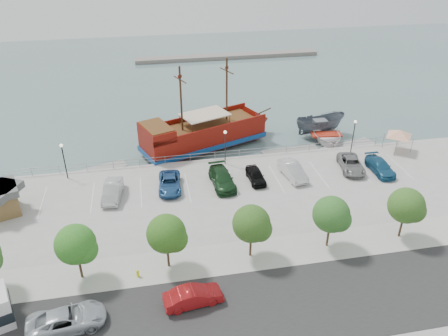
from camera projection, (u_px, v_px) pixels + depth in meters
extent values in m
plane|color=#506968|center=(237.00, 200.00, 46.85)|extent=(160.00, 160.00, 0.00)
cube|color=#252525|center=(282.00, 306.00, 32.68)|extent=(100.00, 8.00, 0.04)
cube|color=#AAAA9A|center=(261.00, 254.00, 37.80)|extent=(100.00, 4.00, 0.05)
cylinder|color=gray|center=(223.00, 152.00, 52.55)|extent=(50.00, 0.06, 0.06)
cylinder|color=gray|center=(223.00, 154.00, 52.75)|extent=(50.00, 0.06, 0.06)
cube|color=gray|center=(228.00, 56.00, 95.28)|extent=(40.00, 3.00, 0.80)
cube|color=maroon|center=(204.00, 135.00, 56.74)|extent=(16.81, 10.48, 2.61)
cube|color=navy|center=(204.00, 141.00, 57.16)|extent=(17.20, 10.87, 0.60)
cone|color=maroon|center=(259.00, 121.00, 60.81)|extent=(4.74, 5.66, 4.82)
cube|color=maroon|center=(156.00, 132.00, 52.75)|extent=(4.62, 5.77, 1.41)
cube|color=#5C3616|center=(156.00, 126.00, 52.37)|extent=(4.29, 5.33, 0.12)
cube|color=#5C3616|center=(207.00, 124.00, 56.31)|extent=(13.78, 8.83, 0.15)
cube|color=maroon|center=(194.00, 117.00, 57.71)|extent=(15.07, 5.98, 0.70)
cube|color=maroon|center=(213.00, 130.00, 54.15)|extent=(15.07, 5.98, 0.70)
cylinder|color=#382111|center=(227.00, 90.00, 55.69)|extent=(0.31, 0.31, 8.24)
cylinder|color=#382111|center=(181.00, 100.00, 52.68)|extent=(0.31, 0.31, 8.24)
cylinder|color=#382111|center=(227.00, 71.00, 54.45)|extent=(1.22, 2.86, 0.14)
cylinder|color=#382111|center=(180.00, 80.00, 51.44)|extent=(1.22, 2.86, 0.14)
cube|color=beige|center=(205.00, 114.00, 55.45)|extent=(6.81, 5.66, 0.12)
cylinder|color=#382111|center=(263.00, 111.00, 60.54)|extent=(2.39, 1.05, 0.59)
imported|color=#505762|center=(320.00, 126.00, 60.56)|extent=(7.29, 3.16, 2.76)
imported|color=silver|center=(326.00, 137.00, 58.92)|extent=(6.15, 8.01, 1.54)
cube|color=gray|center=(100.00, 170.00, 52.20)|extent=(6.63, 3.90, 0.37)
cube|color=gray|center=(291.00, 152.00, 56.10)|extent=(7.60, 2.61, 0.43)
cube|color=gray|center=(348.00, 147.00, 57.38)|extent=(7.95, 4.09, 0.44)
cube|color=brown|center=(0.00, 203.00, 42.59)|extent=(4.05, 4.05, 2.34)
cylinder|color=slate|center=(383.00, 141.00, 55.04)|extent=(0.07, 0.07, 2.02)
cylinder|color=slate|center=(399.00, 138.00, 55.72)|extent=(0.07, 0.07, 2.02)
cylinder|color=slate|center=(396.00, 149.00, 53.07)|extent=(0.07, 0.07, 2.02)
cylinder|color=slate|center=(412.00, 146.00, 53.75)|extent=(0.07, 0.07, 2.02)
pyramid|color=silver|center=(400.00, 130.00, 53.51)|extent=(4.37, 4.37, 0.83)
imported|color=#A4AAB1|center=(67.00, 320.00, 30.63)|extent=(5.74, 3.28, 1.51)
imported|color=maroon|center=(193.00, 296.00, 32.55)|extent=(4.60, 2.11, 1.46)
cylinder|color=#E2DC04|center=(138.00, 274.00, 35.27)|extent=(0.22, 0.22, 0.54)
sphere|color=#E2DC04|center=(138.00, 271.00, 35.13)|extent=(0.23, 0.23, 0.23)
cylinder|color=black|center=(65.00, 163.00, 47.97)|extent=(0.12, 0.12, 4.00)
sphere|color=#FFF2CC|center=(61.00, 145.00, 46.94)|extent=(0.36, 0.36, 0.36)
cylinder|color=black|center=(225.00, 149.00, 50.92)|extent=(0.12, 0.12, 4.00)
sphere|color=#FFF2CC|center=(225.00, 132.00, 49.89)|extent=(0.36, 0.36, 0.36)
cylinder|color=black|center=(353.00, 137.00, 53.54)|extent=(0.12, 0.12, 4.00)
sphere|color=#FFF2CC|center=(355.00, 122.00, 52.51)|extent=(0.36, 0.36, 0.36)
cylinder|color=#473321|center=(80.00, 267.00, 34.81)|extent=(0.20, 0.20, 2.20)
sphere|color=#2A651D|center=(75.00, 244.00, 33.68)|extent=(3.20, 3.20, 3.20)
sphere|color=#2A651D|center=(84.00, 250.00, 33.72)|extent=(2.20, 2.20, 2.20)
cylinder|color=#473321|center=(168.00, 256.00, 35.96)|extent=(0.20, 0.20, 2.20)
sphere|color=#2B5718|center=(166.00, 234.00, 34.82)|extent=(3.20, 3.20, 3.20)
sphere|color=#2B5718|center=(174.00, 239.00, 34.86)|extent=(2.20, 2.20, 2.20)
cylinder|color=#473321|center=(251.00, 245.00, 37.10)|extent=(0.20, 0.20, 2.20)
sphere|color=#2C501A|center=(251.00, 224.00, 35.97)|extent=(3.20, 3.20, 3.20)
sphere|color=#2C501A|center=(259.00, 229.00, 36.01)|extent=(2.20, 2.20, 2.20)
cylinder|color=#473321|center=(328.00, 236.00, 38.25)|extent=(0.20, 0.20, 2.20)
sphere|color=#2A5821|center=(331.00, 214.00, 37.12)|extent=(3.20, 3.20, 3.20)
sphere|color=#2A5821|center=(339.00, 219.00, 37.16)|extent=(2.20, 2.20, 2.20)
cylinder|color=#473321|center=(401.00, 227.00, 39.40)|extent=(0.20, 0.20, 2.20)
sphere|color=#30551D|center=(406.00, 206.00, 38.26)|extent=(3.20, 3.20, 3.20)
sphere|color=#30551D|center=(413.00, 210.00, 38.30)|extent=(2.20, 2.20, 2.20)
imported|color=#B3B3B4|center=(113.00, 191.00, 45.19)|extent=(2.25, 4.97, 1.58)
imported|color=#255288|center=(170.00, 183.00, 46.69)|extent=(2.67, 5.19, 1.40)
imported|color=#183B1C|center=(222.00, 179.00, 47.30)|extent=(2.57, 5.61, 1.59)
imported|color=black|center=(256.00, 175.00, 48.13)|extent=(1.74, 4.07, 1.37)
imported|color=silver|center=(292.00, 170.00, 48.88)|extent=(2.38, 5.06, 1.60)
imported|color=gray|center=(351.00, 164.00, 50.32)|extent=(3.29, 5.50, 1.43)
imported|color=#1B5176|center=(380.00, 167.00, 49.83)|extent=(1.99, 4.88, 1.42)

